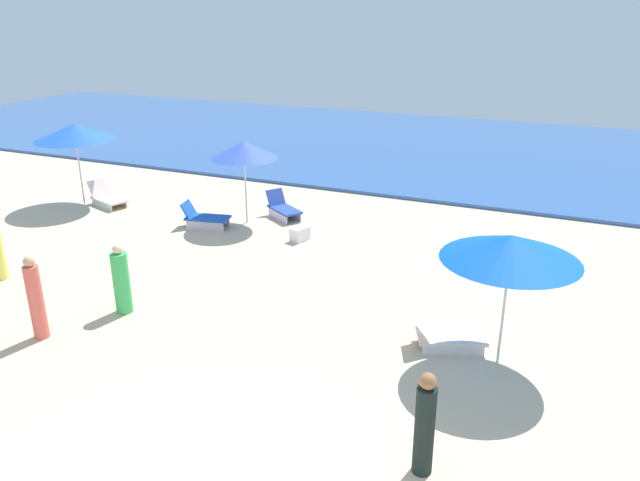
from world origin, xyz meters
TOP-DOWN VIEW (x-y plane):
  - ocean at (0.00, 22.13)m, footprint 60.00×15.74m
  - umbrella_0 at (-10.75, 9.67)m, footprint 2.48×2.48m
  - lounge_chair_0_0 at (-9.98, 9.89)m, footprint 1.51×1.03m
  - umbrella_1 at (3.06, 5.28)m, footprint 2.41×2.41m
  - lounge_chair_1_0 at (2.06, 5.41)m, footprint 1.52×1.08m
  - umbrella_2 at (-4.98, 10.18)m, footprint 1.96×1.96m
  - lounge_chair_2_0 at (-5.93, 9.37)m, footprint 1.44×0.86m
  - lounge_chair_2_1 at (-4.20, 11.05)m, footprint 1.40×1.19m
  - beachgoer_0 at (2.50, 1.95)m, footprint 0.38×0.38m
  - beachgoer_2 at (-4.55, 4.17)m, footprint 0.36×0.36m
  - beachgoer_3 at (-5.33, 2.66)m, footprint 0.40×0.40m
  - cooler_box_0 at (-2.90, 9.48)m, footprint 0.48×0.60m

SIDE VIEW (x-z plane):
  - ocean at x=0.00m, z-range 0.00..0.12m
  - cooler_box_0 at x=-2.90m, z-range 0.00..0.37m
  - lounge_chair_1_0 at x=2.06m, z-range -0.08..0.53m
  - lounge_chair_0_0 at x=-9.98m, z-range -0.13..0.63m
  - lounge_chair_2_0 at x=-5.93m, z-range -0.09..0.65m
  - lounge_chair_2_1 at x=-4.20m, z-range -0.10..0.67m
  - beachgoer_2 at x=-4.55m, z-range -0.06..1.48m
  - beachgoer_0 at x=2.50m, z-range -0.03..1.57m
  - beachgoer_3 at x=-5.33m, z-range -0.04..1.68m
  - umbrella_2 at x=-4.98m, z-range 0.98..3.44m
  - umbrella_1 at x=3.06m, z-range 1.01..3.50m
  - umbrella_0 at x=-10.75m, z-range 1.06..3.68m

